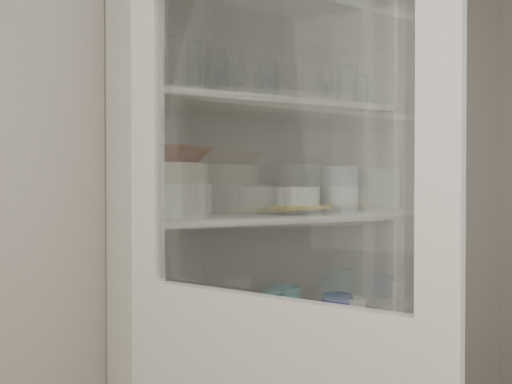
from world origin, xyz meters
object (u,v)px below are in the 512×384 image
goblet_2 (263,87)px  goblet_3 (332,96)px  cream_bowl (176,173)px  terracotta_bowl (176,155)px  plate_stack_back (185,199)px  mug_teal (287,300)px  pantry_cabinet (249,298)px  teal_jar (272,304)px  measuring_cups (244,326)px  white_ramekin (298,196)px  grey_bowl_stack (339,189)px  goblet_1 (239,85)px  mug_white (355,308)px  plate_stack_front (176,201)px  yellow_trivet (298,207)px  mug_blue (338,306)px  goblet_0 (142,74)px  white_canister (171,311)px  glass_platter (298,211)px

goblet_2 → goblet_3: bearing=0.5°
cream_bowl → terracotta_bowl: 0.06m
cream_bowl → plate_stack_back: bearing=59.9°
plate_stack_back → mug_teal: (0.42, -0.02, -0.40)m
pantry_cabinet → cream_bowl: pantry_cabinet is taller
terracotta_bowl → mug_teal: bearing=13.6°
plate_stack_back → teal_jar: (0.33, -0.04, -0.41)m
goblet_2 → measuring_cups: size_ratio=1.89×
teal_jar → goblet_2: bearing=97.1°
terracotta_bowl → white_ramekin: size_ratio=1.37×
cream_bowl → grey_bowl_stack: size_ratio=1.20×
goblet_1 → grey_bowl_stack: (0.40, -0.09, -0.39)m
goblet_1 → mug_white: bearing=-29.6°
plate_stack_front → mug_teal: size_ratio=1.83×
goblet_1 → plate_stack_back: (-0.22, 0.00, -0.43)m
terracotta_bowl → measuring_cups: 0.63m
yellow_trivet → mug_blue: 0.41m
mug_white → plate_stack_back: bearing=-177.8°
goblet_3 → plate_stack_front: bearing=-167.8°
goblet_3 → mug_white: 0.87m
cream_bowl → goblet_2: bearing=21.1°
goblet_3 → yellow_trivet: (-0.25, -0.14, -0.45)m
goblet_0 → plate_stack_back: bearing=7.7°
plate_stack_front → cream_bowl: 0.09m
pantry_cabinet → cream_bowl: bearing=-160.4°
goblet_2 → plate_stack_front: goblet_2 is taller
plate_stack_back → terracotta_bowl: 0.22m
goblet_1 → yellow_trivet: goblet_1 is taller
mug_blue → plate_stack_front: bearing=-173.8°
goblet_3 → measuring_cups: 1.01m
plate_stack_back → measuring_cups: (0.16, -0.17, -0.44)m
goblet_0 → goblet_3: 0.82m
mug_blue → white_canister: bearing=177.8°
glass_platter → plate_stack_back: bearing=163.0°
goblet_0 → plate_stack_front: size_ratio=0.82×
glass_platter → measuring_cups: (-0.25, -0.05, -0.39)m
plate_stack_back → cream_bowl: size_ratio=0.92×
goblet_3 → mug_white: goblet_3 is taller
goblet_1 → white_ramekin: size_ratio=1.05×
grey_bowl_stack → mug_teal: size_ratio=1.53×
measuring_cups → white_canister: bearing=152.0°
white_canister → measuring_cups: bearing=-28.0°
measuring_cups → goblet_3: bearing=20.5°
goblet_0 → grey_bowl_stack: size_ratio=0.98×
goblet_2 → glass_platter: goblet_2 is taller
glass_platter → teal_jar: 0.37m
measuring_cups → plate_stack_back: bearing=132.7°
plate_stack_front → white_ramekin: plate_stack_front is taller
yellow_trivet → mug_teal: (0.01, 0.10, -0.37)m
teal_jar → measuring_cups: bearing=-145.1°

